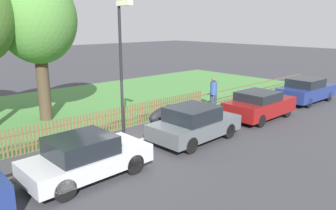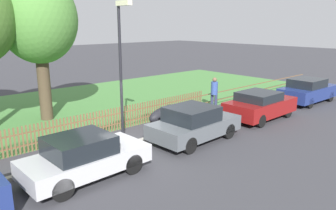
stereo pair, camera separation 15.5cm
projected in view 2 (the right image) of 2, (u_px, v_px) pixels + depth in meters
name	position (u px, v px, depth m)	size (l,w,h in m)	color
ground_plane	(141.00, 143.00, 13.23)	(120.00, 120.00, 0.00)	#38383D
kerb_stone	(140.00, 141.00, 13.29)	(35.69, 0.20, 0.12)	#9E998E
grass_strip	(60.00, 108.00, 18.73)	(35.69, 11.20, 0.01)	#477F3D
park_fence	(113.00, 120.00, 14.58)	(35.69, 0.05, 1.06)	brown
parked_car_black_saloon	(84.00, 156.00, 10.08)	(3.91, 1.87, 1.40)	#BCBCC1
parked_car_navy_estate	(194.00, 123.00, 13.35)	(3.94, 1.99, 1.46)	#51565B
parked_car_red_compact	(260.00, 105.00, 16.44)	(3.97, 1.87, 1.41)	maroon
parked_car_white_van	(308.00, 90.00, 19.89)	(4.21, 1.93, 1.48)	navy
covered_motorcycle	(167.00, 115.00, 15.07)	(2.05, 0.94, 1.00)	black
tree_far_left	(38.00, 21.00, 15.37)	(3.64, 3.64, 7.00)	#473828
pedestrian_near_fence	(214.00, 92.00, 18.03)	(0.39, 0.43, 1.84)	#2D3351
street_lamp	(122.00, 57.00, 12.38)	(0.20, 0.79, 5.50)	black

